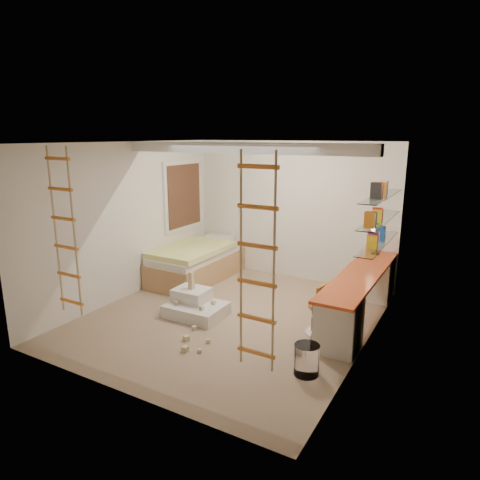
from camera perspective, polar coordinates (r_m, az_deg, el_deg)
The scene contains 15 objects.
floor at distance 6.62m, azimuth -1.30°, elevation -10.25°, with size 4.50×4.50×0.00m, color #977B61.
ceiling_beam at distance 6.31m, azimuth 0.00°, elevation 12.17°, with size 4.00×0.18×0.16m, color white.
window_frame at distance 8.48m, azimuth -7.64°, elevation 5.90°, with size 0.06×1.15×1.35m, color white.
window_blind at distance 8.45m, azimuth -7.42°, elevation 5.89°, with size 0.02×1.00×1.20m, color #4C2D1E.
rope_ladder_left at distance 5.76m, azimuth -22.33°, elevation 0.87°, with size 0.41×0.04×2.13m, color orange, non-canonical shape.
rope_ladder_right at distance 4.04m, azimuth 2.29°, elevation -3.30°, with size 0.41×0.04×2.13m, color orange, non-canonical shape.
waste_bin at distance 5.17m, azimuth 8.88°, elevation -15.49°, with size 0.30×0.30×0.37m, color white.
desk at distance 6.62m, azimuth 15.64°, elevation -7.04°, with size 0.56×2.80×0.75m.
shelves at distance 6.55m, azimuth 18.14°, elevation 2.55°, with size 0.25×1.80×0.71m.
bed at distance 8.23m, azimuth -5.79°, elevation -2.98°, with size 1.02×2.00×0.69m.
task_lamp at distance 7.32m, azimuth 17.52°, elevation 0.83°, with size 0.14×0.36×0.57m.
swivel_chair at distance 6.08m, azimuth 10.85°, elevation -10.01°, with size 0.50×0.50×0.74m.
play_platform at distance 6.69m, azimuth -6.03°, elevation -8.67°, with size 0.87×0.69×0.38m.
toy_blocks at distance 6.27m, azimuth -6.17°, elevation -9.47°, with size 1.01×1.18×0.65m.
books at distance 6.52m, azimuth 18.23°, elevation 3.65°, with size 0.14×0.64×0.92m.
Camera 1 is at (3.11, -5.18, 2.71)m, focal length 32.00 mm.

